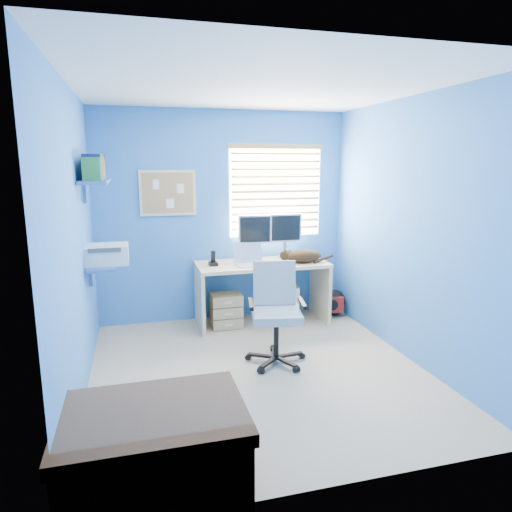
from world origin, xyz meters
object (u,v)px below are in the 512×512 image
object	(u,v)px
laptop	(251,256)
cat	(304,256)
desk	(262,293)
office_chair	(276,326)
tower_pc	(289,302)

from	to	relation	value
laptop	cat	xyz separation A→B (m)	(0.64, -0.01, -0.03)
desk	office_chair	bearing A→B (deg)	-98.73
laptop	office_chair	bearing A→B (deg)	-94.22
laptop	office_chair	xyz separation A→B (m)	(-0.00, -0.96, -0.49)
office_chair	laptop	bearing A→B (deg)	89.81
laptop	office_chair	distance (m)	1.08
desk	laptop	xyz separation A→B (m)	(-0.16, -0.12, 0.48)
laptop	cat	distance (m)	0.64
cat	laptop	bearing A→B (deg)	-171.53
desk	tower_pc	world-z (taller)	desk
desk	cat	distance (m)	0.66
desk	office_chair	size ratio (longest dim) A/B	1.60
laptop	tower_pc	distance (m)	0.82
desk	tower_pc	xyz separation A→B (m)	(0.35, 0.02, -0.14)
laptop	cat	world-z (taller)	laptop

